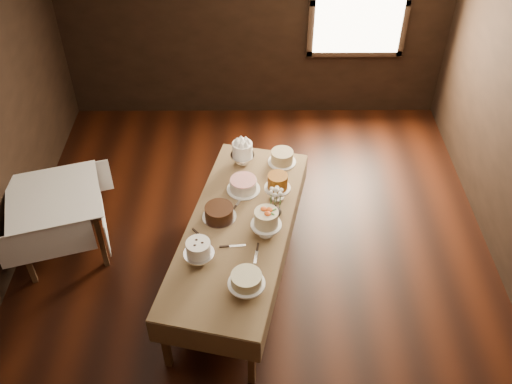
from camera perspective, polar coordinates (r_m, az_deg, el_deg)
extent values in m
cube|color=black|center=(5.94, 0.01, -8.14)|extent=(5.00, 6.00, 0.01)
cube|color=beige|center=(4.20, 0.02, 17.24)|extent=(5.00, 6.00, 0.01)
cube|color=black|center=(7.51, -0.12, 17.06)|extent=(5.00, 0.02, 2.80)
cube|color=#FFEABF|center=(7.49, 10.39, 18.02)|extent=(1.10, 0.05, 1.30)
cube|color=#442C18|center=(5.11, -9.03, -14.59)|extent=(0.07, 0.07, 0.67)
cube|color=#442C18|center=(6.50, -2.58, 1.40)|extent=(0.07, 0.07, 0.67)
cube|color=#442C18|center=(4.96, -0.42, -16.36)|extent=(0.07, 0.07, 0.67)
cube|color=#442C18|center=(6.39, 4.02, 0.44)|extent=(0.07, 0.07, 0.67)
cube|color=#442C18|center=(5.39, -1.74, -3.61)|extent=(1.37, 2.47, 0.04)
cube|color=#8D6F4C|center=(5.37, -1.75, -3.42)|extent=(1.45, 2.54, 0.01)
cube|color=#442C18|center=(6.04, -21.93, -6.07)|extent=(0.06, 0.06, 0.71)
cube|color=#442C18|center=(6.57, -22.01, -1.58)|extent=(0.06, 0.06, 0.71)
cube|color=#442C18|center=(5.96, -15.19, -4.76)|extent=(0.06, 0.06, 0.71)
cube|color=#442C18|center=(6.49, -15.85, -0.32)|extent=(0.06, 0.06, 0.71)
cube|color=#442C18|center=(6.01, -19.54, -0.56)|extent=(1.03, 1.03, 0.04)
cube|color=white|center=(5.99, -19.59, -0.38)|extent=(1.13, 1.13, 0.01)
cylinder|color=silver|center=(6.02, -1.36, 3.37)|extent=(0.25, 0.25, 0.12)
cylinder|color=white|center=(5.94, -1.38, 4.39)|extent=(0.29, 0.29, 0.15)
cylinder|color=white|center=(6.07, 2.60, 3.02)|extent=(0.30, 0.30, 0.01)
cylinder|color=#C8B485|center=(6.03, 2.62, 3.54)|extent=(0.33, 0.33, 0.13)
cylinder|color=white|center=(5.73, -1.25, 0.27)|extent=(0.34, 0.34, 0.01)
cylinder|color=white|center=(5.69, -1.26, 0.74)|extent=(0.38, 0.38, 0.11)
cylinder|color=white|center=(5.60, 2.14, 0.00)|extent=(0.26, 0.26, 0.15)
cylinder|color=#A75D17|center=(5.50, 2.17, 1.15)|extent=(0.25, 0.25, 0.15)
cylinder|color=silver|center=(5.45, -3.68, -2.49)|extent=(0.33, 0.33, 0.01)
cylinder|color=#33180A|center=(5.41, -3.71, -2.00)|extent=(0.36, 0.36, 0.12)
cylinder|color=white|center=(5.24, 1.01, -3.65)|extent=(0.29, 0.29, 0.14)
cylinder|color=beige|center=(5.14, 1.03, -2.52)|extent=(0.29, 0.29, 0.15)
cylinder|color=silver|center=(5.04, -5.68, -6.44)|extent=(0.27, 0.27, 0.12)
cylinder|color=white|center=(4.95, -5.78, -5.48)|extent=(0.25, 0.25, 0.13)
cylinder|color=white|center=(4.80, -0.95, -9.43)|extent=(0.31, 0.31, 0.12)
cylinder|color=beige|center=(4.72, -0.96, -8.59)|extent=(0.29, 0.29, 0.10)
cube|color=silver|center=(5.19, -1.85, -5.37)|extent=(0.24, 0.05, 0.01)
cube|color=silver|center=(5.09, -0.01, -6.49)|extent=(0.06, 0.24, 0.01)
cube|color=silver|center=(5.61, -1.65, -0.90)|extent=(0.13, 0.23, 0.01)
cube|color=silver|center=(5.50, 1.61, -1.93)|extent=(0.23, 0.13, 0.01)
cube|color=silver|center=(5.27, -5.26, -4.64)|extent=(0.18, 0.20, 0.01)
imported|color=#2D2823|center=(5.42, 1.95, -1.88)|extent=(0.13, 0.13, 0.13)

